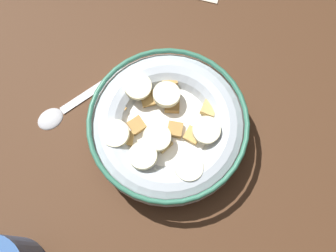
# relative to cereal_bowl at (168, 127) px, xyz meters

# --- Properties ---
(ground_plane) EXTENTS (1.39, 1.39, 0.02)m
(ground_plane) POSITION_rel_cereal_bowl_xyz_m (0.00, 0.00, -0.04)
(ground_plane) COLOR #472B19
(cereal_bowl) EXTENTS (0.19, 0.19, 0.05)m
(cereal_bowl) POSITION_rel_cereal_bowl_xyz_m (0.00, 0.00, 0.00)
(cereal_bowl) COLOR #B2BCC6
(cereal_bowl) RESTS_ON ground_plane
(spoon) EXTENTS (0.06, 0.13, 0.01)m
(spoon) POSITION_rel_cereal_bowl_xyz_m (-0.12, -0.05, -0.02)
(spoon) COLOR #B7B7BC
(spoon) RESTS_ON ground_plane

